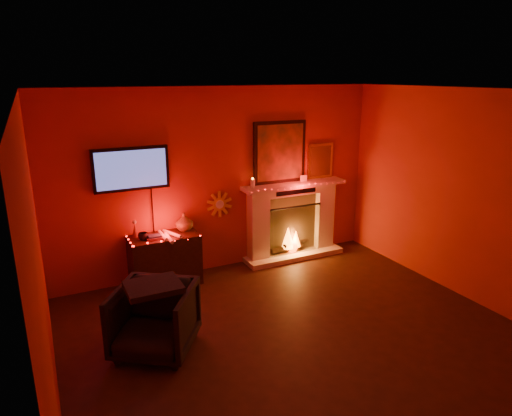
{
  "coord_description": "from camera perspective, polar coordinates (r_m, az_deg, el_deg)",
  "views": [
    {
      "loc": [
        -2.43,
        -3.59,
        2.86
      ],
      "look_at": [
        0.17,
        1.7,
        1.12
      ],
      "focal_mm": 32.0,
      "sensor_mm": 36.0,
      "label": 1
    }
  ],
  "objects": [
    {
      "name": "tv",
      "position": [
        6.27,
        -15.33,
        4.7
      ],
      "size": [
        1.0,
        0.07,
        1.24
      ],
      "color": "black",
      "rests_on": "room"
    },
    {
      "name": "armchair",
      "position": [
        5.06,
        -12.57,
        -13.44
      ],
      "size": [
        1.12,
        1.12,
        0.74
      ],
      "primitive_type": "imported",
      "rotation": [
        0.0,
        0.0,
        -0.6
      ],
      "color": "black",
      "rests_on": "floor"
    },
    {
      "name": "fireplace",
      "position": [
        7.28,
        4.46,
        -0.65
      ],
      "size": [
        1.72,
        0.4,
        2.18
      ],
      "color": "beige",
      "rests_on": "floor"
    },
    {
      "name": "room",
      "position": [
        4.59,
        7.48,
        -2.89
      ],
      "size": [
        5.0,
        5.0,
        5.0
      ],
      "color": "black",
      "rests_on": "ground"
    },
    {
      "name": "console_table",
      "position": [
        6.52,
        -11.24,
        -6.12
      ],
      "size": [
        0.95,
        0.61,
        0.98
      ],
      "color": "black",
      "rests_on": "floor"
    },
    {
      "name": "sunburst_clock",
      "position": [
        6.78,
        -4.59,
        0.47
      ],
      "size": [
        0.4,
        0.03,
        0.4
      ],
      "color": "gold",
      "rests_on": "room"
    }
  ]
}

